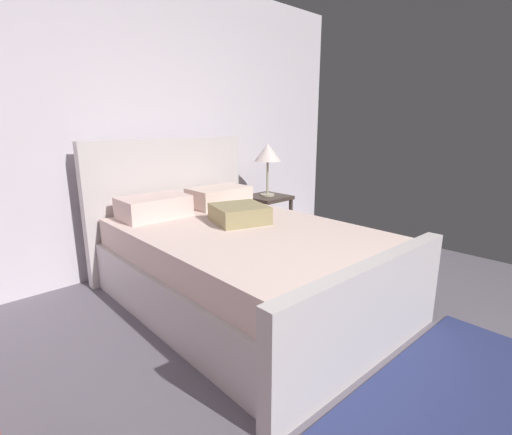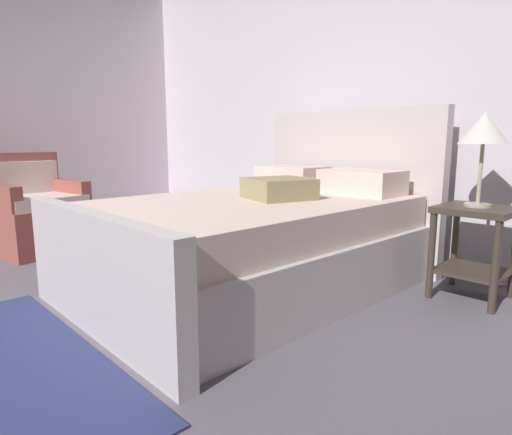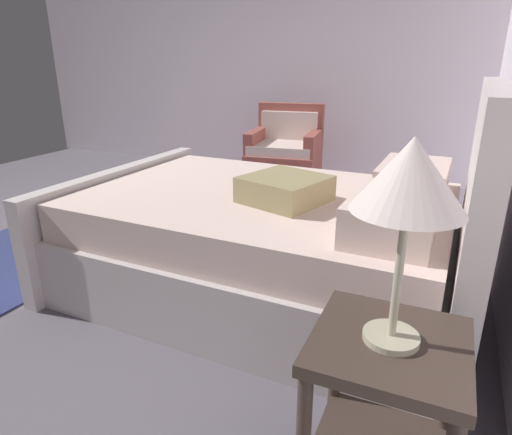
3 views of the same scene
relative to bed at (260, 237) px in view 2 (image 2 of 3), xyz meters
name	(u,v)px [view 2 (image 2 of 3)]	position (x,y,z in m)	size (l,w,h in m)	color
wall_back	(345,97)	(-0.22, 1.29, 1.04)	(5.61, 0.12, 2.78)	silver
bed	(260,237)	(0.00, 0.00, 0.00)	(1.71, 2.35, 1.26)	silver
nightstand_right	(475,237)	(1.14, 0.80, 0.05)	(0.44, 0.44, 0.60)	#3F322A
table_lamp_right	(484,131)	(1.14, 0.80, 0.72)	(0.29, 0.29, 0.58)	#B7B293
armchair	(35,213)	(-2.19, -0.75, 0.00)	(0.82, 0.81, 0.90)	#9F4F45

